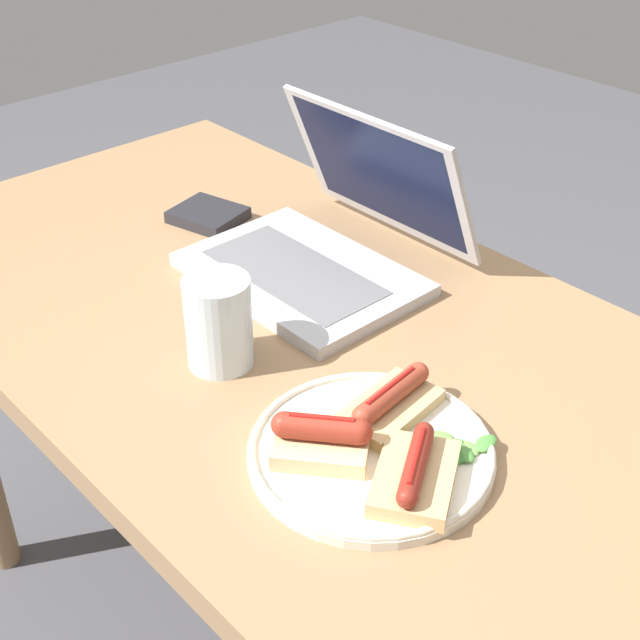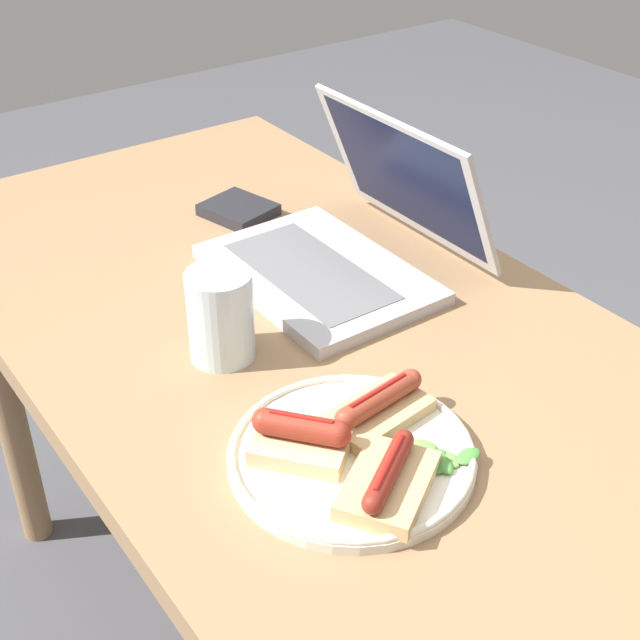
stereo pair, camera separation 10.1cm
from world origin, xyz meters
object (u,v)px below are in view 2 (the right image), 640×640
at_px(plate, 352,454).
at_px(laptop, 343,246).
at_px(external_drive, 239,210).
at_px(drinking_glass, 221,316).

bearing_deg(plate, laptop, 144.67).
relative_size(plate, external_drive, 2.13).
relative_size(plate, drinking_glass, 2.27).
bearing_deg(external_drive, plate, -34.35).
height_order(laptop, plate, laptop).
xyz_separation_m(laptop, drinking_glass, (0.08, -0.23, 0.02)).
xyz_separation_m(laptop, plate, (0.31, -0.22, -0.03)).
bearing_deg(laptop, external_drive, -172.62).
bearing_deg(drinking_glass, external_drive, 146.14).
xyz_separation_m(plate, drinking_glass, (-0.24, -0.01, 0.05)).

